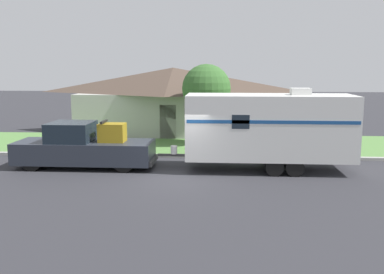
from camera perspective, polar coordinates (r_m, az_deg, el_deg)
The scene contains 8 objects.
ground_plane at distance 17.27m, azimuth -1.95°, elevation -5.36°, with size 120.00×120.00×0.00m, color #2D2D33.
curb_strip at distance 20.88m, azimuth -0.90°, elevation -2.57°, with size 80.00×0.30×0.14m.
lawn_strip at distance 24.46m, azimuth -0.18°, elevation -0.93°, with size 80.00×7.00×0.03m.
house_across_street at distance 28.97m, azimuth -2.52°, elevation 5.11°, with size 12.91×6.58×4.33m.
pickup_truck at distance 19.37m, azimuth -14.22°, elevation -1.36°, with size 6.11×2.02×2.08m.
travel_trailer at distance 18.35m, azimuth 10.26°, elevation 1.35°, with size 8.24×2.36×3.51m.
mailbox at distance 22.08m, azimuth -11.26°, elevation 0.33°, with size 0.48×0.20×1.28m.
tree_in_yard at distance 23.96m, azimuth 1.92°, elevation 6.44°, with size 2.72×2.72×4.54m.
Camera 1 is at (1.74, -16.61, 4.39)m, focal length 40.00 mm.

